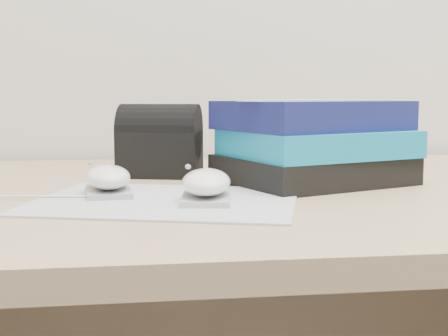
{
  "coord_description": "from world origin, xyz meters",
  "views": [
    {
      "loc": [
        -0.16,
        0.7,
        0.86
      ],
      "look_at": [
        -0.05,
        1.47,
        0.77
      ],
      "focal_mm": 50.0,
      "sensor_mm": 36.0,
      "label": 1
    }
  ],
  "objects": [
    {
      "name": "desk",
      "position": [
        0.0,
        1.64,
        0.5
      ],
      "size": [
        1.6,
        0.8,
        0.73
      ],
      "color": "#A3815A",
      "rests_on": "ground"
    },
    {
      "name": "mousepad",
      "position": [
        -0.13,
        1.46,
        0.73
      ],
      "size": [
        0.37,
        0.33,
        0.0
      ],
      "primitive_type": "cube",
      "rotation": [
        0.0,
        0.0,
        -0.28
      ],
      "color": "gray",
      "rests_on": "desk"
    },
    {
      "name": "mouse_rear",
      "position": [
        -0.2,
        1.52,
        0.75
      ],
      "size": [
        0.07,
        0.11,
        0.04
      ],
      "color": "#9E9EA1",
      "rests_on": "mousepad"
    },
    {
      "name": "mouse_front",
      "position": [
        -0.08,
        1.45,
        0.75
      ],
      "size": [
        0.07,
        0.11,
        0.04
      ],
      "color": "#ADACAF",
      "rests_on": "mousepad"
    },
    {
      "name": "usb_cable",
      "position": [
        -0.31,
        1.5,
        0.73
      ],
      "size": [
        0.24,
        0.04,
        0.0
      ],
      "primitive_type": "cylinder",
      "rotation": [
        0.0,
        1.57,
        -0.14
      ],
      "color": "silver",
      "rests_on": "mousepad"
    },
    {
      "name": "book_stack",
      "position": [
        0.1,
        1.6,
        0.79
      ],
      "size": [
        0.3,
        0.28,
        0.12
      ],
      "color": "black",
      "rests_on": "desk"
    },
    {
      "name": "pouch",
      "position": [
        -0.13,
        1.71,
        0.79
      ],
      "size": [
        0.14,
        0.12,
        0.12
      ],
      "color": "black",
      "rests_on": "desk"
    }
  ]
}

